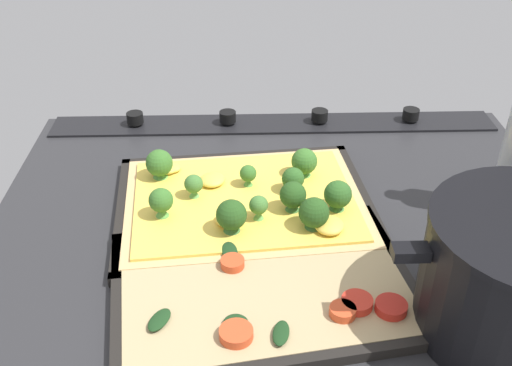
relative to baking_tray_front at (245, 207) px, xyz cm
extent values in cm
cube|color=#28282B|center=(-5.33, 2.85, -1.87)|extent=(78.30, 62.58, 3.00)
cube|color=black|center=(-5.33, -24.94, 0.03)|extent=(75.17, 7.00, 0.80)
cylinder|color=black|center=(-28.83, -24.94, 1.33)|extent=(2.80, 2.80, 1.80)
cylinder|color=black|center=(-13.16, -24.94, 1.33)|extent=(2.80, 2.80, 1.80)
cylinder|color=black|center=(2.50, -24.94, 1.33)|extent=(2.80, 2.80, 1.80)
cylinder|color=black|center=(18.16, -24.94, 1.33)|extent=(2.80, 2.80, 1.80)
cube|color=black|center=(0.00, 0.00, -0.12)|extent=(36.65, 30.09, 0.50)
cube|color=black|center=(1.20, -12.85, 0.28)|extent=(34.25, 4.39, 1.30)
cube|color=black|center=(-1.20, 12.85, 0.28)|extent=(34.25, 4.39, 1.30)
cube|color=black|center=(-16.47, -1.54, 0.28)|extent=(3.71, 27.01, 1.30)
cube|color=black|center=(16.47, 1.54, 0.28)|extent=(3.71, 27.01, 1.30)
cube|color=tan|center=(0.00, 0.00, 0.63)|extent=(34.04, 27.48, 1.00)
cube|color=#EDC64C|center=(0.00, 0.00, 1.33)|extent=(31.27, 24.79, 0.40)
cone|color=#4D8B3F|center=(-12.05, 2.77, 1.99)|extent=(2.01, 2.01, 0.91)
sphere|color=#2D5B23|center=(-12.05, 2.77, 3.81)|extent=(3.65, 3.65, 3.65)
cone|color=#5B9F46|center=(11.85, -5.71, 1.97)|extent=(2.10, 2.10, 0.88)
sphere|color=#386B28|center=(11.85, -5.71, 3.84)|extent=(3.82, 3.82, 3.82)
cone|color=#68AD54|center=(-1.73, 4.70, 2.13)|extent=(1.34, 1.34, 1.19)
sphere|color=#427533|center=(-1.73, 4.70, 3.64)|extent=(2.44, 2.44, 2.44)
cone|color=#68AD54|center=(6.77, -0.62, 2.07)|extent=(1.39, 1.39, 1.07)
sphere|color=#427533|center=(6.77, -0.62, 3.55)|extent=(2.53, 2.53, 2.53)
cone|color=#427635|center=(1.68, 7.12, 2.01)|extent=(2.11, 2.11, 0.96)
sphere|color=#264C1C|center=(1.68, 7.12, 3.93)|extent=(3.83, 3.83, 3.83)
cone|color=#5B9F46|center=(10.64, 3.70, 2.15)|extent=(1.73, 1.73, 1.23)
sphere|color=#386B28|center=(10.64, 3.70, 3.95)|extent=(3.15, 3.15, 3.15)
cone|color=#427635|center=(-6.23, 3.05, 2.04)|extent=(1.91, 1.91, 1.01)
sphere|color=#264C1C|center=(-6.23, 3.05, 3.85)|extent=(3.48, 3.48, 3.48)
cone|color=#5B9F46|center=(-8.54, -5.63, 1.97)|extent=(2.02, 2.02, 0.87)
sphere|color=#386B28|center=(-8.54, -5.63, 3.79)|extent=(3.68, 3.68, 3.68)
cone|color=#5B9F46|center=(-0.56, -3.22, 2.05)|extent=(1.28, 1.28, 1.03)
sphere|color=#386B28|center=(-0.56, -3.22, 3.44)|extent=(2.33, 2.33, 2.33)
cone|color=#427635|center=(-8.51, 6.76, 1.93)|extent=(2.12, 2.12, 0.80)
sphere|color=#264C1C|center=(-8.51, 6.76, 3.78)|extent=(3.85, 3.85, 3.85)
cone|color=#4D8B3F|center=(-6.61, -1.58, 1.94)|extent=(1.69, 1.69, 0.82)
sphere|color=#2D5B23|center=(-6.61, -1.58, 3.50)|extent=(3.07, 3.07, 3.07)
ellipsoid|color=#EDC64C|center=(-10.43, 7.22, 2.14)|extent=(4.28, 4.53, 1.41)
ellipsoid|color=#EDC64C|center=(4.42, -3.82, 2.08)|extent=(4.91, 4.96, 1.28)
ellipsoid|color=#EDC64C|center=(10.46, -7.34, 1.96)|extent=(3.14, 2.80, 0.99)
ellipsoid|color=#EDC64C|center=(11.14, -7.24, 2.04)|extent=(3.86, 3.65, 1.19)
ellipsoid|color=#EDC64C|center=(1.96, 5.37, 2.09)|extent=(5.03, 4.96, 1.31)
cube|color=black|center=(-1.88, 15.98, -0.12)|extent=(37.22, 29.19, 0.50)
cube|color=black|center=(-0.08, 4.63, 0.28)|extent=(33.62, 6.49, 1.30)
cube|color=black|center=(-3.68, 27.33, 0.28)|extent=(33.62, 6.49, 1.30)
cube|color=black|center=(-18.01, 13.42, 0.28)|extent=(4.97, 24.08, 1.30)
cube|color=black|center=(14.24, 18.54, 0.28)|extent=(4.97, 24.08, 1.30)
cube|color=tan|center=(-1.88, 15.98, 0.58)|extent=(34.48, 26.45, 0.90)
cylinder|color=#D14723|center=(-10.01, 21.47, 1.53)|extent=(2.84, 2.84, 1.00)
cylinder|color=red|center=(-11.73, 20.25, 1.53)|extent=(3.41, 3.41, 1.00)
cylinder|color=#D14723|center=(1.20, 24.27, 1.53)|extent=(3.49, 3.49, 1.00)
cylinder|color=#B22319|center=(-15.22, 21.02, 1.53)|extent=(3.45, 3.45, 1.00)
cylinder|color=#D14723|center=(1.59, 13.36, 1.53)|extent=(2.79, 2.79, 1.00)
ellipsoid|color=#193819|center=(1.23, 22.69, 1.43)|extent=(3.42, 3.36, 0.60)
ellipsoid|color=#193819|center=(-3.33, 24.22, 1.43)|extent=(2.31, 3.74, 0.60)
ellipsoid|color=#193819|center=(1.93, 11.06, 1.43)|extent=(2.47, 3.86, 0.60)
ellipsoid|color=#193819|center=(9.15, 22.02, 1.43)|extent=(3.13, 3.94, 0.60)
cube|color=black|center=(-15.73, 22.48, 10.19)|extent=(3.60, 2.00, 1.20)
camera|label=1|loc=(0.51, 66.92, 47.03)|focal=42.20mm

